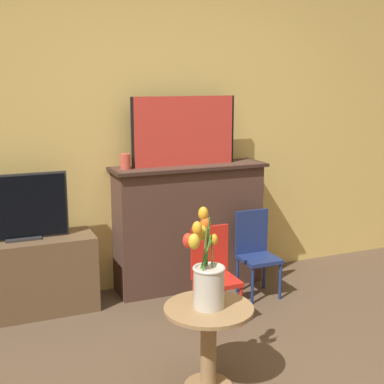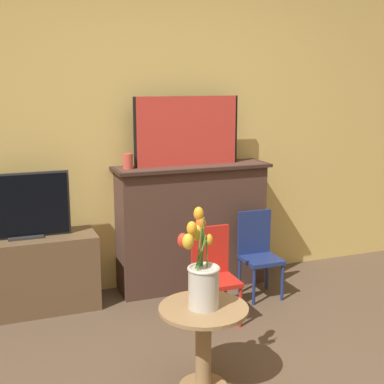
% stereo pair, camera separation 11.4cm
% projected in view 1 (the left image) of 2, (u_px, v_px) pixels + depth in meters
% --- Properties ---
extents(wall_back, '(8.00, 0.06, 2.70)m').
position_uv_depth(wall_back, '(152.00, 119.00, 4.19)').
color(wall_back, '#E0BC66').
rests_on(wall_back, ground).
extents(fireplace_mantel, '(1.24, 0.36, 1.00)m').
position_uv_depth(fireplace_mantel, '(189.00, 225.00, 4.28)').
color(fireplace_mantel, '#4C3328').
rests_on(fireplace_mantel, ground).
extents(painting, '(0.85, 0.03, 0.53)m').
position_uv_depth(painting, '(184.00, 131.00, 4.12)').
color(painting, black).
rests_on(painting, fireplace_mantel).
extents(mantel_candle, '(0.08, 0.08, 0.11)m').
position_uv_depth(mantel_candle, '(126.00, 162.00, 3.98)').
color(mantel_candle, '#CC4C3D').
rests_on(mantel_candle, fireplace_mantel).
extents(tv_stand, '(0.98, 0.37, 0.55)m').
position_uv_depth(tv_stand, '(26.00, 276.00, 3.81)').
color(tv_stand, brown).
rests_on(tv_stand, ground).
extents(tv_monitor, '(0.64, 0.12, 0.47)m').
position_uv_depth(tv_monitor, '(21.00, 208.00, 3.71)').
color(tv_monitor, '#2D2D2D').
rests_on(tv_monitor, tv_stand).
extents(chair_red, '(0.28, 0.28, 0.66)m').
position_uv_depth(chair_red, '(214.00, 270.00, 3.70)').
color(chair_red, red).
rests_on(chair_red, ground).
extents(chair_blue, '(0.28, 0.28, 0.66)m').
position_uv_depth(chair_blue, '(256.00, 249.00, 4.15)').
color(chair_blue, navy).
rests_on(chair_blue, ground).
extents(side_table, '(0.48, 0.48, 0.48)m').
position_uv_depth(side_table, '(209.00, 335.00, 2.86)').
color(side_table, '#99754C').
rests_on(side_table, ground).
extents(vase_tulips, '(0.22, 0.20, 0.52)m').
position_uv_depth(vase_tulips, '(207.00, 275.00, 2.79)').
color(vase_tulips, beige).
rests_on(vase_tulips, side_table).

